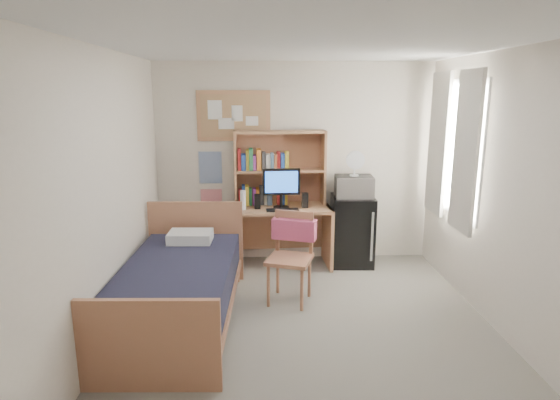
{
  "coord_description": "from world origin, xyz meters",
  "views": [
    {
      "loc": [
        -0.4,
        -4.01,
        2.21
      ],
      "look_at": [
        -0.22,
        1.2,
        1.01
      ],
      "focal_mm": 30.0,
      "sensor_mm": 36.0,
      "label": 1
    }
  ],
  "objects_px": {
    "bed": "(178,294)",
    "speaker_right": "(305,200)",
    "desk_chair": "(289,259)",
    "bulletin_board": "(234,116)",
    "mini_fridge": "(352,230)",
    "monitor": "(281,189)",
    "microwave": "(354,186)",
    "desk": "(281,237)",
    "speaker_left": "(257,201)",
    "desk_fan": "(355,165)"
  },
  "relations": [
    {
      "from": "mini_fridge",
      "to": "speaker_left",
      "type": "distance_m",
      "value": 1.31
    },
    {
      "from": "desk",
      "to": "microwave",
      "type": "bearing_deg",
      "value": -1.77
    },
    {
      "from": "bulletin_board",
      "to": "monitor",
      "type": "relative_size",
      "value": 1.89
    },
    {
      "from": "desk",
      "to": "speaker_right",
      "type": "relative_size",
      "value": 6.78
    },
    {
      "from": "desk_chair",
      "to": "monitor",
      "type": "bearing_deg",
      "value": 110.49
    },
    {
      "from": "bulletin_board",
      "to": "speaker_left",
      "type": "relative_size",
      "value": 5.15
    },
    {
      "from": "desk",
      "to": "monitor",
      "type": "height_order",
      "value": "monitor"
    },
    {
      "from": "bulletin_board",
      "to": "microwave",
      "type": "bearing_deg",
      "value": -10.78
    },
    {
      "from": "mini_fridge",
      "to": "speaker_right",
      "type": "xyz_separation_m",
      "value": [
        -0.63,
        -0.09,
        0.43
      ]
    },
    {
      "from": "speaker_left",
      "to": "desk_fan",
      "type": "relative_size",
      "value": 0.63
    },
    {
      "from": "desk_chair",
      "to": "monitor",
      "type": "xyz_separation_m",
      "value": [
        -0.05,
        1.02,
        0.55
      ]
    },
    {
      "from": "speaker_left",
      "to": "speaker_right",
      "type": "xyz_separation_m",
      "value": [
        0.6,
        0.04,
        0.0
      ]
    },
    {
      "from": "microwave",
      "to": "desk_fan",
      "type": "bearing_deg",
      "value": 0.0
    },
    {
      "from": "mini_fridge",
      "to": "speaker_left",
      "type": "bearing_deg",
      "value": -171.12
    },
    {
      "from": "speaker_left",
      "to": "bulletin_board",
      "type": "bearing_deg",
      "value": 123.24
    },
    {
      "from": "bulletin_board",
      "to": "desk_chair",
      "type": "bearing_deg",
      "value": -65.24
    },
    {
      "from": "mini_fridge",
      "to": "desk_fan",
      "type": "relative_size",
      "value": 3.15
    },
    {
      "from": "bulletin_board",
      "to": "mini_fridge",
      "type": "distance_m",
      "value": 2.13
    },
    {
      "from": "speaker_left",
      "to": "microwave",
      "type": "height_order",
      "value": "microwave"
    },
    {
      "from": "bulletin_board",
      "to": "desk_fan",
      "type": "relative_size",
      "value": 3.26
    },
    {
      "from": "desk_chair",
      "to": "monitor",
      "type": "relative_size",
      "value": 1.96
    },
    {
      "from": "desk",
      "to": "desk_chair",
      "type": "bearing_deg",
      "value": -90.85
    },
    {
      "from": "bed",
      "to": "speaker_right",
      "type": "xyz_separation_m",
      "value": [
        1.36,
        1.47,
        0.59
      ]
    },
    {
      "from": "monitor",
      "to": "speaker_right",
      "type": "bearing_deg",
      "value": 0.0
    },
    {
      "from": "monitor",
      "to": "bulletin_board",
      "type": "bearing_deg",
      "value": 143.97
    },
    {
      "from": "desk",
      "to": "bed",
      "type": "distance_m",
      "value": 1.85
    },
    {
      "from": "bulletin_board",
      "to": "monitor",
      "type": "height_order",
      "value": "bulletin_board"
    },
    {
      "from": "desk",
      "to": "speaker_left",
      "type": "height_order",
      "value": "speaker_left"
    },
    {
      "from": "bed",
      "to": "microwave",
      "type": "distance_m",
      "value": 2.63
    },
    {
      "from": "bulletin_board",
      "to": "bed",
      "type": "height_order",
      "value": "bulletin_board"
    },
    {
      "from": "desk",
      "to": "mini_fridge",
      "type": "relative_size",
      "value": 1.4
    },
    {
      "from": "desk_chair",
      "to": "speaker_right",
      "type": "bearing_deg",
      "value": 94.21
    },
    {
      "from": "bulletin_board",
      "to": "microwave",
      "type": "height_order",
      "value": "bulletin_board"
    },
    {
      "from": "bulletin_board",
      "to": "mini_fridge",
      "type": "height_order",
      "value": "bulletin_board"
    },
    {
      "from": "microwave",
      "to": "bulletin_board",
      "type": "bearing_deg",
      "value": 172.14
    },
    {
      "from": "mini_fridge",
      "to": "speaker_right",
      "type": "relative_size",
      "value": 4.86
    },
    {
      "from": "desk",
      "to": "bed",
      "type": "relative_size",
      "value": 0.59
    },
    {
      "from": "desk_chair",
      "to": "bed",
      "type": "bearing_deg",
      "value": -141.02
    },
    {
      "from": "bed",
      "to": "speaker_left",
      "type": "relative_size",
      "value": 11.71
    },
    {
      "from": "desk",
      "to": "speaker_left",
      "type": "xyz_separation_m",
      "value": [
        -0.3,
        -0.08,
        0.49
      ]
    },
    {
      "from": "speaker_right",
      "to": "desk_fan",
      "type": "bearing_deg",
      "value": 2.82
    },
    {
      "from": "bed",
      "to": "desk",
      "type": "bearing_deg",
      "value": 56.76
    },
    {
      "from": "desk",
      "to": "speaker_left",
      "type": "bearing_deg",
      "value": -168.69
    },
    {
      "from": "desk_chair",
      "to": "speaker_right",
      "type": "relative_size",
      "value": 5.23
    },
    {
      "from": "speaker_left",
      "to": "speaker_right",
      "type": "relative_size",
      "value": 0.98
    },
    {
      "from": "desk",
      "to": "speaker_left",
      "type": "distance_m",
      "value": 0.57
    },
    {
      "from": "microwave",
      "to": "mini_fridge",
      "type": "bearing_deg",
      "value": 90.0
    },
    {
      "from": "bed",
      "to": "desk_fan",
      "type": "distance_m",
      "value": 2.72
    },
    {
      "from": "desk",
      "to": "microwave",
      "type": "xyz_separation_m",
      "value": [
        0.93,
        0.03,
        0.65
      ]
    },
    {
      "from": "desk_chair",
      "to": "speaker_right",
      "type": "height_order",
      "value": "same"
    }
  ]
}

